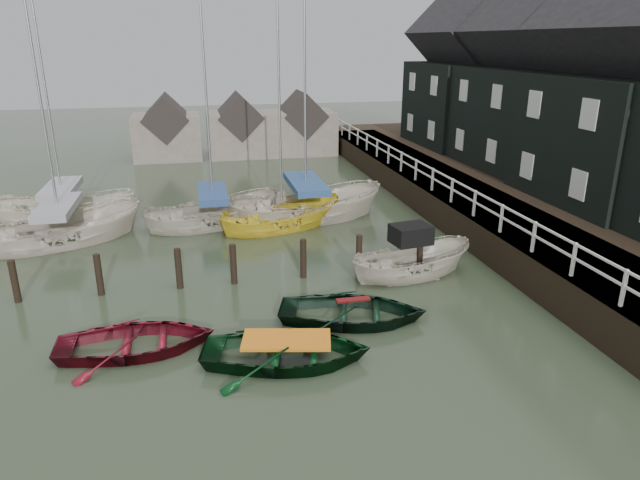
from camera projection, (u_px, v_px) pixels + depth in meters
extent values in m
plane|color=#293320|center=(283.00, 319.00, 16.91)|extent=(120.00, 120.00, 0.00)
cube|color=black|center=(444.00, 181.00, 27.58)|extent=(3.00, 32.00, 0.20)
cube|color=silver|center=(416.00, 161.00, 26.93)|extent=(0.06, 32.00, 0.06)
cube|color=silver|center=(416.00, 169.00, 27.06)|extent=(0.06, 32.00, 0.06)
cube|color=black|center=(542.00, 202.00, 29.16)|extent=(14.00, 38.00, 1.50)
cube|color=black|center=(625.00, 139.00, 23.23)|extent=(6.40, 7.00, 5.00)
cube|color=black|center=(530.00, 118.00, 29.68)|extent=(6.00, 7.00, 5.00)
cube|color=black|center=(541.00, 31.00, 28.27)|extent=(6.11, 7.14, 6.11)
cube|color=black|center=(469.00, 104.00, 36.13)|extent=(6.40, 7.00, 5.00)
cube|color=black|center=(475.00, 33.00, 34.72)|extent=(6.52, 7.14, 6.52)
cylinder|color=black|center=(16.00, 287.00, 17.88)|extent=(0.22, 0.22, 1.80)
cylinder|color=black|center=(100.00, 280.00, 18.39)|extent=(0.22, 0.22, 1.80)
cylinder|color=black|center=(179.00, 274.00, 18.89)|extent=(0.22, 0.22, 1.80)
cylinder|color=black|center=(234.00, 270.00, 19.26)|extent=(0.22, 0.22, 1.80)
cylinder|color=black|center=(303.00, 264.00, 19.75)|extent=(0.22, 0.22, 1.80)
cylinder|color=black|center=(359.00, 259.00, 20.15)|extent=(0.22, 0.22, 1.80)
cylinder|color=black|center=(420.00, 254.00, 20.62)|extent=(0.22, 0.22, 1.80)
cube|color=#665B51|center=(168.00, 137.00, 39.55)|extent=(4.50, 4.00, 3.00)
cube|color=#282321|center=(166.00, 118.00, 39.12)|extent=(3.18, 4.08, 3.18)
cube|color=#665B51|center=(240.00, 134.00, 40.56)|extent=(4.50, 4.00, 3.00)
cube|color=#282321|center=(239.00, 116.00, 40.13)|extent=(3.18, 4.08, 3.18)
cube|color=#665B51|center=(302.00, 132.00, 41.48)|extent=(4.50, 4.00, 3.00)
cube|color=#282321|center=(302.00, 114.00, 41.05)|extent=(3.18, 4.08, 3.18)
imported|color=#5E0D19|center=(138.00, 351.00, 15.21)|extent=(4.12, 2.95, 0.85)
imported|color=black|center=(287.00, 362.00, 14.68)|extent=(4.87, 3.93, 0.89)
imported|color=black|center=(353.00, 321.00, 16.82)|extent=(4.99, 4.16, 0.89)
imported|color=beige|center=(411.00, 277.00, 19.97)|extent=(4.74, 2.38, 1.75)
cube|color=black|center=(411.00, 234.00, 19.66)|extent=(1.44, 1.19, 0.65)
imported|color=beige|center=(63.00, 243.00, 23.31)|extent=(7.03, 4.74, 2.54)
cylinder|color=#B2B2B7|center=(41.00, 107.00, 21.50)|extent=(0.10, 0.10, 8.12)
cube|color=gray|center=(57.00, 207.00, 22.80)|extent=(3.85, 2.56, 0.30)
imported|color=#BEB4A2|center=(214.00, 224.00, 25.61)|extent=(6.60, 3.93, 2.40)
cylinder|color=#B2B2B7|center=(205.00, 78.00, 23.50)|extent=(0.10, 0.10, 10.08)
cube|color=navy|center=(212.00, 193.00, 25.13)|extent=(3.62, 2.12, 0.30)
imported|color=yellow|center=(282.00, 227.00, 25.25)|extent=(6.12, 3.76, 2.22)
cylinder|color=#B2B2B7|center=(279.00, 102.00, 23.45)|extent=(0.10, 0.10, 8.40)
imported|color=beige|center=(306.00, 219.00, 26.45)|extent=(7.46, 3.29, 2.81)
cylinder|color=#B2B2B7|center=(305.00, 85.00, 24.46)|extent=(0.10, 0.10, 8.91)
cube|color=navy|center=(306.00, 184.00, 25.90)|extent=(4.10, 1.76, 0.30)
imported|color=beige|center=(66.00, 220.00, 26.17)|extent=(6.94, 3.59, 2.55)
cylinder|color=#B2B2B7|center=(47.00, 96.00, 24.32)|extent=(0.10, 0.10, 8.36)
cube|color=gray|center=(61.00, 188.00, 25.66)|extent=(3.81, 1.93, 0.30)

